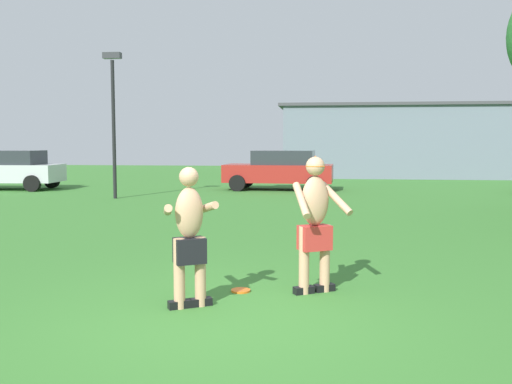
{
  "coord_description": "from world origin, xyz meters",
  "views": [
    {
      "loc": [
        1.02,
        -5.68,
        1.88
      ],
      "look_at": [
        0.24,
        0.96,
        1.29
      ],
      "focal_mm": 39.16,
      "sensor_mm": 36.0,
      "label": 1
    }
  ],
  "objects_px": {
    "car_silver_mid_lot": "(7,169)",
    "lamp_post": "(113,108)",
    "player_in_black": "(189,235)",
    "player_with_cap": "(315,218)",
    "car_red_near_post": "(280,169)",
    "frisbee": "(241,291)"
  },
  "relations": [
    {
      "from": "player_with_cap",
      "to": "car_silver_mid_lot",
      "type": "relative_size",
      "value": 0.39
    },
    {
      "from": "player_with_cap",
      "to": "lamp_post",
      "type": "bearing_deg",
      "value": 121.49
    },
    {
      "from": "player_with_cap",
      "to": "lamp_post",
      "type": "height_order",
      "value": "lamp_post"
    },
    {
      "from": "player_with_cap",
      "to": "car_silver_mid_lot",
      "type": "height_order",
      "value": "player_with_cap"
    },
    {
      "from": "player_in_black",
      "to": "lamp_post",
      "type": "relative_size",
      "value": 0.33
    },
    {
      "from": "player_with_cap",
      "to": "player_in_black",
      "type": "distance_m",
      "value": 1.62
    },
    {
      "from": "frisbee",
      "to": "lamp_post",
      "type": "xyz_separation_m",
      "value": [
        -5.97,
        11.32,
        3.05
      ]
    },
    {
      "from": "player_in_black",
      "to": "lamp_post",
      "type": "distance_m",
      "value": 13.42
    },
    {
      "from": "frisbee",
      "to": "player_in_black",
      "type": "bearing_deg",
      "value": -123.79
    },
    {
      "from": "car_red_near_post",
      "to": "car_silver_mid_lot",
      "type": "relative_size",
      "value": 1.0
    },
    {
      "from": "player_with_cap",
      "to": "player_in_black",
      "type": "bearing_deg",
      "value": -150.98
    },
    {
      "from": "frisbee",
      "to": "lamp_post",
      "type": "distance_m",
      "value": 13.16
    },
    {
      "from": "player_with_cap",
      "to": "frisbee",
      "type": "relative_size",
      "value": 6.99
    },
    {
      "from": "player_with_cap",
      "to": "car_red_near_post",
      "type": "relative_size",
      "value": 0.39
    },
    {
      "from": "car_silver_mid_lot",
      "to": "lamp_post",
      "type": "distance_m",
      "value": 6.78
    },
    {
      "from": "car_red_near_post",
      "to": "lamp_post",
      "type": "relative_size",
      "value": 0.9
    },
    {
      "from": "player_in_black",
      "to": "car_silver_mid_lot",
      "type": "bearing_deg",
      "value": 126.55
    },
    {
      "from": "car_red_near_post",
      "to": "car_silver_mid_lot",
      "type": "distance_m",
      "value": 11.03
    },
    {
      "from": "lamp_post",
      "to": "player_in_black",
      "type": "bearing_deg",
      "value": -65.53
    },
    {
      "from": "player_in_black",
      "to": "frisbee",
      "type": "height_order",
      "value": "player_in_black"
    },
    {
      "from": "car_silver_mid_lot",
      "to": "car_red_near_post",
      "type": "bearing_deg",
      "value": 5.85
    },
    {
      "from": "car_red_near_post",
      "to": "lamp_post",
      "type": "distance_m",
      "value": 7.08
    }
  ]
}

